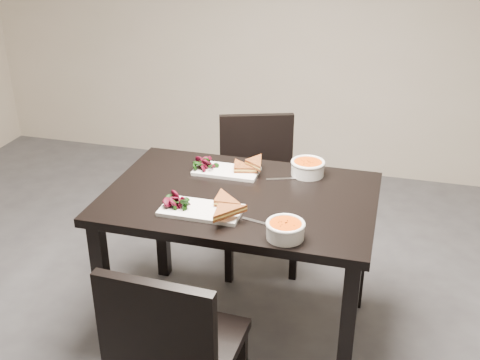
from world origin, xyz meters
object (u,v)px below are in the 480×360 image
Objects in this scene: chair_far at (258,182)px; soup_bowl_near at (285,229)px; chair_near at (172,349)px; soup_bowl_far at (308,167)px; plate_near at (201,210)px; plate_far at (227,171)px; table at (240,214)px.

soup_bowl_near is (0.35, -0.98, 0.30)m from chair_far.
chair_near is 5.22× the size of soup_bowl_far.
chair_near is 0.60m from plate_near.
plate_near is 0.41m from plate_far.
table is at bearing 130.77° from soup_bowl_near.
soup_bowl_far reaches higher than plate_near.
plate_far is (-0.39, 0.51, -0.03)m from soup_bowl_near.
chair_far is 5.52× the size of soup_bowl_near.
chair_far is at bearing 84.69° from plate_far.
plate_near reaches higher than plate_far.
chair_far is 0.92m from plate_near.
plate_near is at bearing 164.27° from soup_bowl_near.
table is 0.43m from soup_bowl_near.
chair_far is 0.60m from soup_bowl_far.
soup_bowl_far is at bearing 75.67° from chair_near.
plate_far is (-0.01, 0.41, -0.00)m from plate_near.
table is 7.80× the size of soup_bowl_near.
plate_near is (-0.06, 0.53, 0.27)m from chair_near.
soup_bowl_far is (0.30, 1.02, 0.31)m from chair_near.
table is at bearing -102.55° from chair_far.
table is 0.41m from soup_bowl_far.
chair_far reaches higher than plate_far.
soup_bowl_far reaches higher than plate_far.
plate_far is 0.39m from soup_bowl_far.
soup_bowl_near reaches higher than plate_near.
table is 0.70m from chair_far.
chair_far is (-0.03, 1.41, 0.00)m from chair_near.
chair_near is at bearing -83.05° from plate_near.
chair_near reaches higher than soup_bowl_far.
soup_bowl_far reaches higher than table.
plate_far is at bearing 127.31° from soup_bowl_near.
chair_near is at bearing -126.52° from soup_bowl_near.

